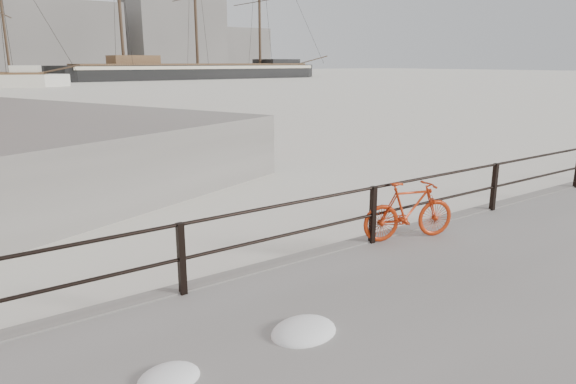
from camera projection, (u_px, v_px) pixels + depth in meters
ground at (484, 224)px, 11.03m from camera, size 400.00×400.00×0.00m
guardrail at (494, 187)px, 10.70m from camera, size 28.00×0.10×1.00m
bicycle at (409, 210)px, 8.94m from camera, size 1.72×0.78×1.04m
barque_black at (198, 79)px, 103.91m from camera, size 66.04×22.24×36.83m
industrial_west at (53, 39)px, 130.84m from camera, size 32.00×18.00×18.00m
industrial_mid at (173, 32)px, 153.61m from camera, size 26.00×20.00×24.00m
industrial_east at (233, 51)px, 171.66m from camera, size 20.00×16.00×14.00m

